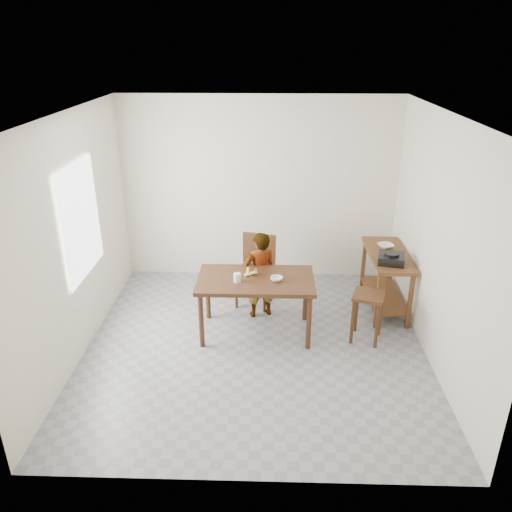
{
  "coord_description": "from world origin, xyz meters",
  "views": [
    {
      "loc": [
        0.17,
        -5.05,
        3.4
      ],
      "look_at": [
        0.0,
        0.4,
        1.0
      ],
      "focal_mm": 35.0,
      "sensor_mm": 36.0,
      "label": 1
    }
  ],
  "objects_px": {
    "dining_chair": "(255,272)",
    "stool": "(367,317)",
    "dining_table": "(256,306)",
    "prep_counter": "(385,280)",
    "child": "(260,275)"
  },
  "relations": [
    {
      "from": "child",
      "to": "stool",
      "type": "xyz_separation_m",
      "value": [
        1.3,
        -0.55,
        -0.27
      ]
    },
    {
      "from": "dining_table",
      "to": "dining_chair",
      "type": "bearing_deg",
      "value": 92.88
    },
    {
      "from": "dining_table",
      "to": "dining_chair",
      "type": "distance_m",
      "value": 0.76
    },
    {
      "from": "prep_counter",
      "to": "child",
      "type": "height_order",
      "value": "child"
    },
    {
      "from": "dining_chair",
      "to": "stool",
      "type": "bearing_deg",
      "value": -16.67
    },
    {
      "from": "dining_chair",
      "to": "child",
      "type": "bearing_deg",
      "value": -60.57
    },
    {
      "from": "prep_counter",
      "to": "child",
      "type": "distance_m",
      "value": 1.71
    },
    {
      "from": "prep_counter",
      "to": "dining_chair",
      "type": "height_order",
      "value": "dining_chair"
    },
    {
      "from": "dining_table",
      "to": "stool",
      "type": "distance_m",
      "value": 1.35
    },
    {
      "from": "child",
      "to": "stool",
      "type": "distance_m",
      "value": 1.44
    },
    {
      "from": "dining_chair",
      "to": "stool",
      "type": "height_order",
      "value": "dining_chair"
    },
    {
      "from": "dining_table",
      "to": "stool",
      "type": "bearing_deg",
      "value": -4.84
    },
    {
      "from": "dining_table",
      "to": "prep_counter",
      "type": "xyz_separation_m",
      "value": [
        1.72,
        0.7,
        0.03
      ]
    },
    {
      "from": "child",
      "to": "dining_table",
      "type": "bearing_deg",
      "value": 63.3
    },
    {
      "from": "prep_counter",
      "to": "child",
      "type": "xyz_separation_m",
      "value": [
        -1.68,
        -0.27,
        0.19
      ]
    }
  ]
}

